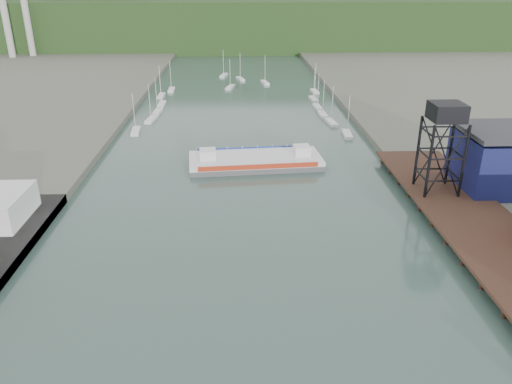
{
  "coord_description": "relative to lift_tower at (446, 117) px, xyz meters",
  "views": [
    {
      "loc": [
        -0.71,
        -23.98,
        37.79
      ],
      "look_at": [
        2.27,
        54.04,
        4.0
      ],
      "focal_mm": 35.0,
      "sensor_mm": 36.0,
      "label": 1
    }
  ],
  "objects": [
    {
      "name": "distant_hills",
      "position": [
        -38.98,
        243.35,
        -5.27
      ],
      "size": [
        500.0,
        120.0,
        80.0
      ],
      "color": "#1C3015",
      "rests_on": "ground"
    },
    {
      "name": "chain_ferry",
      "position": [
        -31.98,
        19.84,
        -14.48
      ],
      "size": [
        29.23,
        13.73,
        4.08
      ],
      "rotation": [
        0.0,
        0.0,
        0.09
      ],
      "color": "#4F5052",
      "rests_on": "ground"
    },
    {
      "name": "marina_sailboats",
      "position": [
        -34.92,
        80.46,
        -15.3
      ],
      "size": [
        57.71,
        92.65,
        0.9
      ],
      "color": "silver",
      "rests_on": "ground"
    },
    {
      "name": "lift_tower",
      "position": [
        0.0,
        0.0,
        0.0
      ],
      "size": [
        6.5,
        6.5,
        16.0
      ],
      "color": "black",
      "rests_on": "east_pier"
    },
    {
      "name": "east_pier",
      "position": [
        2.0,
        -13.0,
        -13.75
      ],
      "size": [
        14.0,
        70.0,
        2.45
      ],
      "color": "black",
      "rests_on": "ground"
    }
  ]
}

